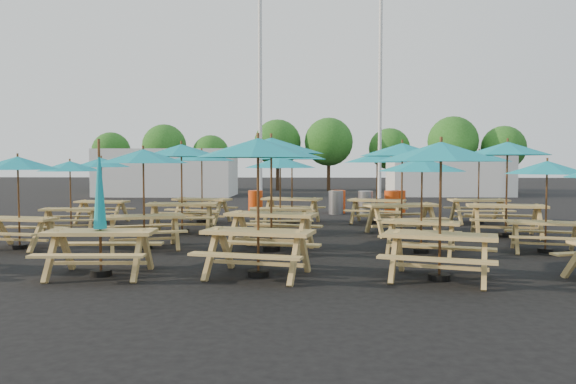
{
  "coord_description": "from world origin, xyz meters",
  "views": [
    {
      "loc": [
        0.73,
        -15.53,
        1.99
      ],
      "look_at": [
        0.0,
        1.5,
        1.1
      ],
      "focal_mm": 35.0,
      "sensor_mm": 36.0,
      "label": 1
    }
  ],
  "objects_px": {
    "picnic_unit_8": "(258,156)",
    "picnic_unit_10": "(280,167)",
    "picnic_unit_4": "(100,220)",
    "picnic_unit_17": "(547,172)",
    "picnic_unit_2": "(70,170)",
    "picnic_unit_15": "(377,161)",
    "picnic_unit_1": "(18,168)",
    "picnic_unit_9": "(271,152)",
    "picnic_unit_3": "(101,166)",
    "waste_bin_0": "(255,202)",
    "waste_bin_4": "(392,202)",
    "picnic_unit_13": "(422,170)",
    "picnic_unit_12": "(441,159)",
    "waste_bin_1": "(336,202)",
    "waste_bin_5": "(398,202)",
    "picnic_unit_5": "(143,162)",
    "picnic_unit_18": "(507,154)",
    "waste_bin_2": "(338,202)",
    "picnic_unit_11": "(292,158)",
    "waste_bin_3": "(365,203)",
    "picnic_unit_14": "(402,155)",
    "picnic_unit_7": "(202,160)",
    "picnic_unit_19": "(479,161)"
  },
  "relations": [
    {
      "from": "picnic_unit_9",
      "to": "waste_bin_3",
      "type": "bearing_deg",
      "value": 85.3
    },
    {
      "from": "picnic_unit_10",
      "to": "waste_bin_4",
      "type": "height_order",
      "value": "picnic_unit_10"
    },
    {
      "from": "picnic_unit_12",
      "to": "waste_bin_3",
      "type": "xyz_separation_m",
      "value": [
        -0.11,
        12.04,
        -1.6
      ]
    },
    {
      "from": "picnic_unit_2",
      "to": "picnic_unit_15",
      "type": "height_order",
      "value": "picnic_unit_15"
    },
    {
      "from": "picnic_unit_1",
      "to": "waste_bin_1",
      "type": "xyz_separation_m",
      "value": [
        7.71,
        9.06,
        -1.41
      ]
    },
    {
      "from": "picnic_unit_11",
      "to": "waste_bin_1",
      "type": "height_order",
      "value": "picnic_unit_11"
    },
    {
      "from": "picnic_unit_8",
      "to": "picnic_unit_18",
      "type": "distance_m",
      "value": 8.34
    },
    {
      "from": "picnic_unit_13",
      "to": "picnic_unit_12",
      "type": "bearing_deg",
      "value": -77.16
    },
    {
      "from": "picnic_unit_4",
      "to": "picnic_unit_12",
      "type": "bearing_deg",
      "value": -4.05
    },
    {
      "from": "picnic_unit_5",
      "to": "picnic_unit_18",
      "type": "distance_m",
      "value": 9.47
    },
    {
      "from": "picnic_unit_9",
      "to": "picnic_unit_2",
      "type": "bearing_deg",
      "value": 165.76
    },
    {
      "from": "waste_bin_3",
      "to": "picnic_unit_14",
      "type": "bearing_deg",
      "value": -85.95
    },
    {
      "from": "picnic_unit_5",
      "to": "waste_bin_0",
      "type": "height_order",
      "value": "picnic_unit_5"
    },
    {
      "from": "picnic_unit_7",
      "to": "waste_bin_1",
      "type": "distance_m",
      "value": 5.86
    },
    {
      "from": "picnic_unit_8",
      "to": "picnic_unit_15",
      "type": "height_order",
      "value": "picnic_unit_8"
    },
    {
      "from": "picnic_unit_3",
      "to": "waste_bin_5",
      "type": "xyz_separation_m",
      "value": [
        10.35,
        3.8,
        -1.43
      ]
    },
    {
      "from": "picnic_unit_19",
      "to": "waste_bin_4",
      "type": "height_order",
      "value": "picnic_unit_19"
    },
    {
      "from": "picnic_unit_5",
      "to": "waste_bin_0",
      "type": "bearing_deg",
      "value": 59.78
    },
    {
      "from": "picnic_unit_2",
      "to": "picnic_unit_7",
      "type": "bearing_deg",
      "value": 31.79
    },
    {
      "from": "picnic_unit_18",
      "to": "waste_bin_2",
      "type": "relative_size",
      "value": 2.99
    },
    {
      "from": "picnic_unit_17",
      "to": "waste_bin_0",
      "type": "relative_size",
      "value": 2.5
    },
    {
      "from": "picnic_unit_15",
      "to": "picnic_unit_7",
      "type": "bearing_deg",
      "value": -162.22
    },
    {
      "from": "picnic_unit_3",
      "to": "picnic_unit_5",
      "type": "distance_m",
      "value": 6.33
    },
    {
      "from": "waste_bin_0",
      "to": "waste_bin_4",
      "type": "xyz_separation_m",
      "value": [
        5.31,
        0.06,
        0.0
      ]
    },
    {
      "from": "waste_bin_1",
      "to": "waste_bin_5",
      "type": "distance_m",
      "value": 2.48
    },
    {
      "from": "picnic_unit_4",
      "to": "picnic_unit_17",
      "type": "bearing_deg",
      "value": 15.3
    },
    {
      "from": "picnic_unit_17",
      "to": "waste_bin_2",
      "type": "bearing_deg",
      "value": 127.24
    },
    {
      "from": "picnic_unit_10",
      "to": "waste_bin_3",
      "type": "bearing_deg",
      "value": 56.95
    },
    {
      "from": "picnic_unit_8",
      "to": "picnic_unit_10",
      "type": "bearing_deg",
      "value": 102.37
    },
    {
      "from": "picnic_unit_19",
      "to": "waste_bin_2",
      "type": "relative_size",
      "value": 2.63
    },
    {
      "from": "picnic_unit_1",
      "to": "picnic_unit_7",
      "type": "relative_size",
      "value": 0.82
    },
    {
      "from": "picnic_unit_3",
      "to": "picnic_unit_15",
      "type": "relative_size",
      "value": 0.82
    },
    {
      "from": "picnic_unit_8",
      "to": "picnic_unit_5",
      "type": "bearing_deg",
      "value": 146.79
    },
    {
      "from": "picnic_unit_2",
      "to": "picnic_unit_4",
      "type": "xyz_separation_m",
      "value": [
        3.19,
        -6.07,
        -0.79
      ]
    },
    {
      "from": "picnic_unit_4",
      "to": "picnic_unit_12",
      "type": "relative_size",
      "value": 0.89
    },
    {
      "from": "picnic_unit_4",
      "to": "waste_bin_5",
      "type": "xyz_separation_m",
      "value": [
        7.09,
        12.45,
        -0.54
      ]
    },
    {
      "from": "picnic_unit_1",
      "to": "picnic_unit_19",
      "type": "height_order",
      "value": "picnic_unit_19"
    },
    {
      "from": "picnic_unit_1",
      "to": "picnic_unit_2",
      "type": "height_order",
      "value": "picnic_unit_1"
    },
    {
      "from": "waste_bin_0",
      "to": "waste_bin_5",
      "type": "xyz_separation_m",
      "value": [
        5.59,
        0.26,
        0.0
      ]
    },
    {
      "from": "picnic_unit_10",
      "to": "picnic_unit_18",
      "type": "bearing_deg",
      "value": -9.69
    },
    {
      "from": "picnic_unit_4",
      "to": "picnic_unit_10",
      "type": "distance_m",
      "value": 6.68
    },
    {
      "from": "picnic_unit_1",
      "to": "picnic_unit_9",
      "type": "relative_size",
      "value": 0.79
    },
    {
      "from": "picnic_unit_15",
      "to": "waste_bin_0",
      "type": "height_order",
      "value": "picnic_unit_15"
    },
    {
      "from": "picnic_unit_10",
      "to": "picnic_unit_19",
      "type": "xyz_separation_m",
      "value": [
        6.34,
        2.96,
        0.18
      ]
    },
    {
      "from": "picnic_unit_11",
      "to": "picnic_unit_19",
      "type": "height_order",
      "value": "picnic_unit_11"
    },
    {
      "from": "picnic_unit_2",
      "to": "picnic_unit_8",
      "type": "relative_size",
      "value": 0.8
    },
    {
      "from": "picnic_unit_3",
      "to": "picnic_unit_8",
      "type": "distance_m",
      "value": 10.49
    },
    {
      "from": "picnic_unit_13",
      "to": "waste_bin_5",
      "type": "height_order",
      "value": "picnic_unit_13"
    },
    {
      "from": "picnic_unit_11",
      "to": "picnic_unit_12",
      "type": "height_order",
      "value": "picnic_unit_11"
    },
    {
      "from": "picnic_unit_1",
      "to": "waste_bin_0",
      "type": "height_order",
      "value": "picnic_unit_1"
    }
  ]
}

